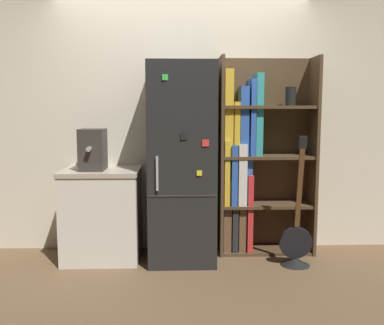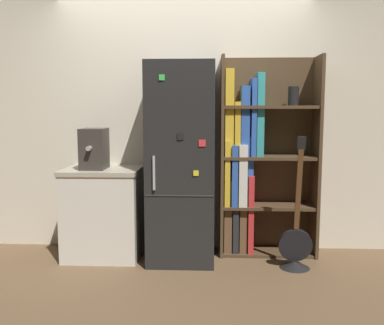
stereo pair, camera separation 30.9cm
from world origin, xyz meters
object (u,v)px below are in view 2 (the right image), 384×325
at_px(espresso_machine, 94,149).
at_px(guitar, 295,249).
at_px(bookshelf, 254,163).
at_px(refrigerator, 182,163).

xyz_separation_m(espresso_machine, guitar, (1.87, -0.22, -0.88)).
distance_m(bookshelf, espresso_machine, 1.55).
bearing_deg(espresso_machine, guitar, -6.59).
height_order(refrigerator, guitar, refrigerator).
bearing_deg(espresso_machine, bookshelf, 7.94).
height_order(bookshelf, guitar, bookshelf).
distance_m(bookshelf, guitar, 0.92).
bearing_deg(refrigerator, espresso_machine, -178.76).
height_order(espresso_machine, guitar, espresso_machine).
distance_m(refrigerator, espresso_machine, 0.84).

